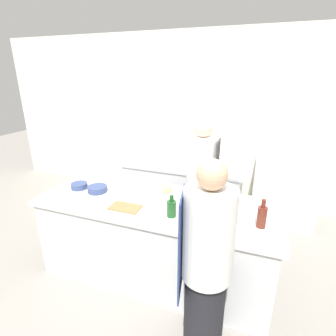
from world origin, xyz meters
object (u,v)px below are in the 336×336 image
(bottle_vinegar, at_px, (262,216))
(oven_range, at_px, (284,188))
(bottle_olive_oil, at_px, (172,208))
(bottle_cooking_oil, at_px, (216,215))
(stockpot, at_px, (226,162))
(chef_at_stove, at_px, (201,184))
(bottle_wine, at_px, (226,207))
(bowl_wooden_salad, at_px, (155,195))
(cup, at_px, (206,206))
(bowl_mixing_large, at_px, (79,186))
(bowl_prep_small, at_px, (164,189))
(chef_at_prep_near, at_px, (206,267))
(bowl_ceramic_blue, at_px, (97,189))

(bottle_vinegar, bearing_deg, oven_range, 80.19)
(bottle_olive_oil, height_order, bottle_cooking_oil, bottle_cooking_oil)
(stockpot, bearing_deg, bottle_vinegar, -70.21)
(chef_at_stove, height_order, bottle_vinegar, chef_at_stove)
(bottle_vinegar, relative_size, bottle_wine, 0.96)
(bowl_wooden_salad, xyz_separation_m, cup, (0.58, -0.08, 0.02))
(bottle_vinegar, bearing_deg, stockpot, 109.79)
(bottle_wine, relative_size, bottle_cooking_oil, 0.94)
(bowl_mixing_large, xyz_separation_m, bowl_prep_small, (0.95, 0.27, -0.00))
(chef_at_prep_near, distance_m, bowl_prep_small, 1.21)
(chef_at_stove, bearing_deg, bowl_prep_small, -36.60)
(oven_range, height_order, bowl_wooden_salad, oven_range)
(chef_at_stove, bearing_deg, bowl_wooden_salad, -31.10)
(bottle_olive_oil, bearing_deg, bottle_wine, 18.29)
(bowl_mixing_large, distance_m, bowl_prep_small, 0.98)
(bottle_vinegar, distance_m, stockpot, 1.52)
(oven_range, relative_size, bowl_prep_small, 5.75)
(oven_range, xyz_separation_m, chef_at_stove, (-1.06, -0.97, 0.32))
(bowl_mixing_large, height_order, bowl_ceramic_blue, bowl_ceramic_blue)
(chef_at_stove, relative_size, bottle_cooking_oil, 5.70)
(bottle_wine, bearing_deg, oven_range, 70.59)
(oven_range, distance_m, bottle_olive_oil, 2.31)
(bottle_cooking_oil, bearing_deg, stockpot, 95.23)
(bottle_olive_oil, relative_size, stockpot, 0.81)
(chef_at_prep_near, bearing_deg, oven_range, -26.84)
(bowl_mixing_large, bearing_deg, bottle_cooking_oil, -9.17)
(oven_range, bearing_deg, stockpot, -152.15)
(chef_at_prep_near, bearing_deg, bowl_mixing_large, 55.02)
(bottle_vinegar, xyz_separation_m, cup, (-0.51, 0.13, -0.06))
(bowl_wooden_salad, bearing_deg, bottle_vinegar, -10.86)
(oven_range, height_order, bottle_olive_oil, bottle_olive_oil)
(bottle_cooking_oil, distance_m, cup, 0.30)
(bottle_wine, relative_size, bowl_prep_small, 1.55)
(bottle_vinegar, bearing_deg, bowl_mixing_large, 176.19)
(chef_at_stove, bearing_deg, chef_at_prep_near, 10.36)
(bowl_ceramic_blue, height_order, bowl_wooden_salad, bowl_ceramic_blue)
(bottle_olive_oil, xyz_separation_m, cup, (0.28, 0.22, -0.04))
(bottle_vinegar, height_order, bowl_prep_small, bottle_vinegar)
(bottle_olive_oil, bearing_deg, bottle_vinegar, 7.03)
(bottle_cooking_oil, bearing_deg, cup, 117.45)
(bottle_wine, distance_m, bowl_mixing_large, 1.68)
(bottle_wine, bearing_deg, bottle_cooking_oil, -106.70)
(bottle_olive_oil, bearing_deg, cup, 38.87)
(bottle_vinegar, height_order, bottle_wine, bottle_wine)
(bowl_ceramic_blue, bearing_deg, chef_at_prep_near, -26.94)
(chef_at_stove, bearing_deg, bowl_mixing_large, -63.01)
(bottle_cooking_oil, bearing_deg, bottle_olive_oil, 175.49)
(stockpot, bearing_deg, bottle_olive_oil, -100.03)
(stockpot, bearing_deg, bowl_wooden_salad, -114.99)
(bowl_mixing_large, distance_m, stockpot, 1.97)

